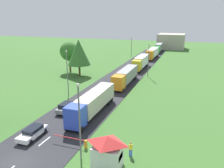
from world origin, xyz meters
name	(u,v)px	position (x,y,z in m)	size (l,w,h in m)	color
ground_plane	(18,163)	(0.00, 0.00, 0.00)	(280.00, 280.00, 0.00)	#3D6B2D
road	(102,94)	(0.00, 24.50, 0.03)	(10.00, 140.00, 0.06)	#2B2B30
lane_marking_centre	(98,97)	(0.00, 22.12, 0.07)	(0.16, 123.15, 0.01)	white
truck_lead	(93,102)	(2.29, 14.60, 2.08)	(2.54, 14.04, 3.56)	blue
truck_second	(126,76)	(2.52, 32.84, 2.06)	(2.59, 13.93, 3.41)	orange
truck_third	(141,62)	(2.19, 50.66, 2.19)	(2.63, 12.51, 3.71)	yellow
truck_fourth	(152,53)	(2.41, 70.02, 2.15)	(2.65, 13.16, 3.60)	orange
truck_fifth	(159,47)	(2.22, 87.30, 2.14)	(2.76, 13.05, 3.67)	green
car_lead	(33,132)	(-2.02, 5.08, 0.78)	(1.92, 4.59, 1.34)	white
car_second	(66,107)	(-2.19, 13.86, 0.88)	(1.93, 4.22, 1.59)	gray
guard_booth	(107,152)	(9.31, 2.61, 1.86)	(3.33, 2.65, 3.66)	white
barrier_gate	(80,142)	(4.80, 5.11, 0.69)	(4.64, 0.28, 1.05)	orange
person_lead	(131,149)	(11.09, 5.34, 0.92)	(0.38, 0.23, 1.76)	blue
person_second	(120,156)	(10.30, 3.74, 0.83)	(0.38, 0.22, 1.60)	blue
lamppost_lead	(79,119)	(6.07, 2.93, 4.88)	(0.36, 0.36, 8.79)	slate
lamppost_second	(67,70)	(-6.50, 22.08, 5.00)	(0.36, 0.36, 9.02)	slate
lamppost_third	(148,59)	(6.07, 41.80, 4.85)	(0.36, 0.36, 8.74)	slate
lamppost_fourth	(131,46)	(-5.84, 69.74, 4.40)	(0.36, 0.36, 7.85)	slate
tree_birch	(69,51)	(-16.03, 39.75, 5.97)	(5.36, 5.36, 8.68)	#513823
tree_maple	(79,52)	(-11.24, 36.29, 6.39)	(6.03, 6.03, 9.73)	#513823
distant_building	(171,41)	(6.22, 101.98, 3.63)	(12.77, 12.43, 7.27)	#B2A899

